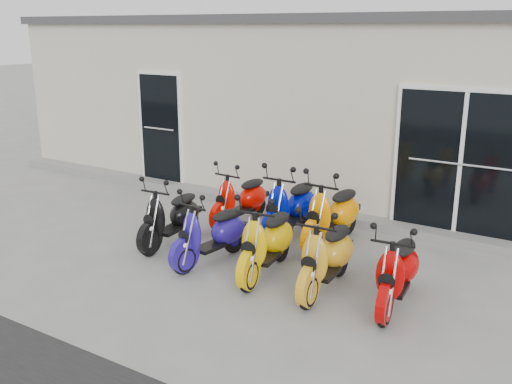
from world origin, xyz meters
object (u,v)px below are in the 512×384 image
at_px(scooter_back_blue, 291,198).
at_px(scooter_back_yellow, 333,206).
at_px(scooter_front_blue, 211,225).
at_px(scooter_front_orange_b, 327,247).
at_px(scooter_front_red, 398,262).
at_px(scooter_back_red, 241,192).
at_px(scooter_front_orange_a, 267,232).
at_px(scooter_front_black, 171,209).

bearing_deg(scooter_back_blue, scooter_back_yellow, -0.43).
relative_size(scooter_front_blue, scooter_back_yellow, 0.89).
height_order(scooter_front_orange_b, scooter_back_yellow, scooter_back_yellow).
height_order(scooter_front_orange_b, scooter_front_red, scooter_front_orange_b).
xyz_separation_m(scooter_front_orange_b, scooter_front_red, (0.87, 0.05, -0.02)).
height_order(scooter_front_red, scooter_back_red, scooter_front_red).
bearing_deg(scooter_front_red, scooter_front_orange_b, 177.90).
height_order(scooter_front_blue, scooter_back_red, scooter_back_red).
bearing_deg(scooter_front_red, scooter_front_orange_a, 175.74).
height_order(scooter_back_red, scooter_back_yellow, scooter_back_yellow).
distance_m(scooter_back_red, scooter_back_yellow, 1.68).
height_order(scooter_front_black, scooter_front_red, scooter_front_red).
distance_m(scooter_front_orange_a, scooter_back_red, 2.05).
height_order(scooter_front_orange_b, scooter_back_blue, scooter_back_blue).
bearing_deg(scooter_front_blue, scooter_front_red, 10.24).
relative_size(scooter_front_blue, scooter_front_orange_b, 0.95).
relative_size(scooter_front_blue, scooter_back_blue, 0.89).
bearing_deg(scooter_back_blue, scooter_front_blue, -107.23).
distance_m(scooter_front_orange_b, scooter_back_red, 2.72).
distance_m(scooter_front_black, scooter_back_red, 1.36).
xyz_separation_m(scooter_front_black, scooter_back_red, (0.38, 1.31, -0.00)).
relative_size(scooter_back_red, scooter_back_yellow, 0.90).
relative_size(scooter_front_blue, scooter_back_red, 0.99).
distance_m(scooter_front_blue, scooter_front_red, 2.58).
height_order(scooter_front_red, scooter_back_blue, scooter_back_blue).
bearing_deg(scooter_front_orange_b, scooter_back_yellow, 109.01).
bearing_deg(scooter_front_blue, scooter_front_orange_a, 11.46).
xyz_separation_m(scooter_front_blue, scooter_front_orange_a, (0.86, 0.04, 0.04)).
xyz_separation_m(scooter_back_red, scooter_back_yellow, (1.68, -0.08, 0.06)).
bearing_deg(scooter_back_yellow, scooter_front_black, -145.68).
height_order(scooter_front_red, scooter_back_yellow, scooter_back_yellow).
xyz_separation_m(scooter_front_black, scooter_back_blue, (1.35, 1.23, 0.06)).
bearing_deg(scooter_front_red, scooter_back_red, 149.37).
relative_size(scooter_front_red, scooter_back_red, 1.01).
xyz_separation_m(scooter_front_black, scooter_front_orange_a, (1.77, -0.19, 0.04)).
bearing_deg(scooter_back_red, scooter_front_blue, -67.09).
height_order(scooter_front_blue, scooter_front_red, scooter_front_red).
height_order(scooter_front_black, scooter_front_blue, scooter_front_black).
bearing_deg(scooter_back_yellow, scooter_front_orange_a, -97.94).
distance_m(scooter_front_blue, scooter_front_orange_b, 1.72).
bearing_deg(scooter_front_black, scooter_front_orange_a, -9.94).
xyz_separation_m(scooter_front_black, scooter_back_yellow, (2.05, 1.23, 0.06)).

